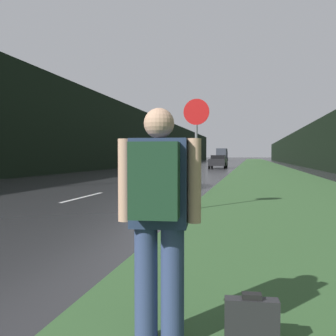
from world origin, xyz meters
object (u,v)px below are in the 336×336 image
Objects in this scene: car_passing_near at (164,172)px; car_passing_far at (218,161)px; hitchhiker_with_backpack at (158,212)px; stop_sign at (196,142)px; delivery_truck at (222,154)px; suitcase at (252,324)px.

car_passing_far is at bearing -90.00° from car_passing_near.
hitchhiker_with_backpack is 0.39× the size of car_passing_far.
stop_sign is 86.79m from delivery_truck.
suitcase is at bearing -85.41° from delivery_truck.
delivery_truck is at bearing 88.67° from suitcase.
delivery_truck reaches higher than car_passing_far.
car_passing_near is (-2.18, 5.39, -1.07)m from stop_sign.
delivery_truck is (-7.48, 93.18, 1.55)m from suitcase.
car_passing_near is at bearing 111.99° from stop_sign.
delivery_truck is at bearing 88.27° from hitchhiker_with_backpack.
delivery_truck is (-6.08, 86.58, -0.01)m from stop_sign.
delivery_truck reaches higher than stop_sign.
car_passing_near is 0.99× the size of car_passing_far.
car_passing_far is (-3.58, 37.47, 0.56)m from suitcase.
car_passing_near is at bearing 97.63° from hitchhiker_with_backpack.
car_passing_near is 81.29m from delivery_truck.
car_passing_far is at bearing 88.52° from hitchhiker_with_backpack.
car_passing_far is 0.52× the size of delivery_truck.
delivery_truck is at bearing -85.99° from car_passing_far.
hitchhiker_with_backpack is 0.20× the size of delivery_truck.
delivery_truck reaches higher than hitchhiker_with_backpack.
hitchhiker_with_backpack is at bearing -83.69° from stop_sign.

